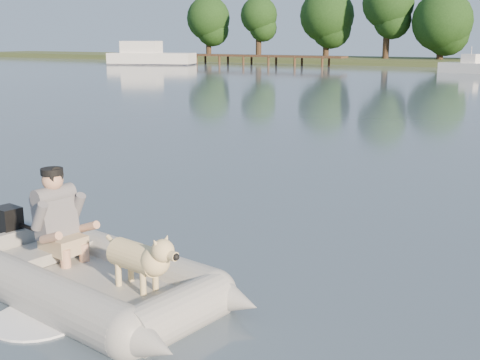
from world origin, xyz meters
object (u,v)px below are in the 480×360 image
Objects in this scene: motorboat at (473,60)px; dog at (136,262)px; dock at (264,60)px; cabin_cruiser at (152,53)px; man at (56,213)px; dinghy at (91,242)px.

dog is at bearing -69.22° from motorboat.
cabin_cruiser is at bearing -154.05° from dock.
dock is 22.14m from motorboat.
dog is (1.40, -0.22, -0.27)m from man.
man reaches higher than dog.
man is 1.45m from dog.
cabin_cruiser reaches higher than motorboat.
man is 0.12× the size of cabin_cruiser.
dog is (26.31, -52.71, 0.03)m from dock.
dock is at bearing -176.09° from motorboat.
dog is at bearing 0.00° from man.
motorboat is (-4.62, 48.33, 0.48)m from dog.
dock is 3.69× the size of dinghy.
dock is at bearing 125.61° from dog.
dog is at bearing -69.89° from cabin_cruiser.
motorboat reaches higher than dog.
man reaches higher than dock.
motorboat reaches higher than man.
motorboat is at bearing 104.53° from dog.
dock reaches higher than dog.
cabin_cruiser is (-10.82, -5.27, 0.73)m from dock.
dinghy is at bearing -64.04° from dock.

